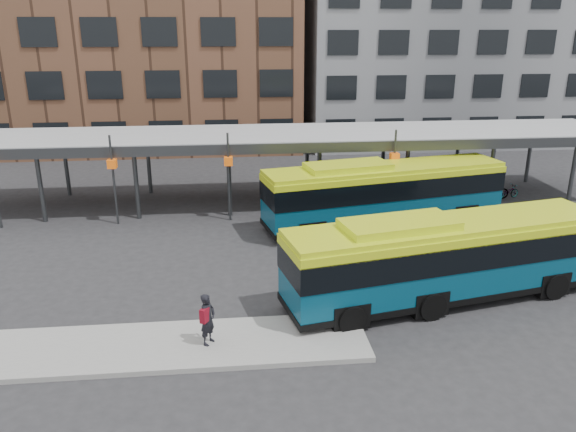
% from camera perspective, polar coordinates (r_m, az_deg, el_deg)
% --- Properties ---
extents(ground, '(120.00, 120.00, 0.00)m').
position_cam_1_polar(ground, '(22.11, 2.17, -8.44)').
color(ground, '#28282B').
rests_on(ground, ground).
extents(boarding_island, '(14.00, 3.00, 0.18)m').
position_cam_1_polar(boarding_island, '(19.46, -13.21, -12.80)').
color(boarding_island, gray).
rests_on(boarding_island, ground).
extents(canopy, '(40.00, 6.53, 4.80)m').
position_cam_1_polar(canopy, '(33.02, -0.97, 8.01)').
color(canopy, '#999B9E').
rests_on(canopy, ground).
extents(building_brick, '(26.00, 14.00, 22.00)m').
position_cam_1_polar(building_brick, '(51.94, -14.66, 19.29)').
color(building_brick, brown).
rests_on(building_brick, ground).
extents(building_grey, '(24.00, 14.00, 20.00)m').
position_cam_1_polar(building_grey, '(54.78, 14.98, 18.16)').
color(building_grey, slate).
rests_on(building_grey, ground).
extents(bus_front, '(12.87, 5.15, 3.47)m').
position_cam_1_polar(bus_front, '(22.15, 15.63, -3.97)').
color(bus_front, navy).
rests_on(bus_front, ground).
extents(bus_rear, '(13.08, 5.30, 3.53)m').
position_cam_1_polar(bus_rear, '(29.78, 9.67, 2.42)').
color(bus_rear, navy).
rests_on(bus_rear, ground).
extents(pedestrian, '(0.69, 0.77, 1.77)m').
position_cam_1_polar(pedestrian, '(18.71, -8.17, -10.31)').
color(pedestrian, black).
rests_on(pedestrian, boarding_island).
extents(bike_rack, '(4.76, 1.55, 1.06)m').
position_cam_1_polar(bike_rack, '(36.28, 19.15, 2.37)').
color(bike_rack, slate).
rests_on(bike_rack, ground).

